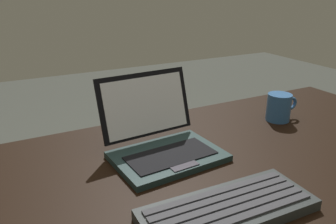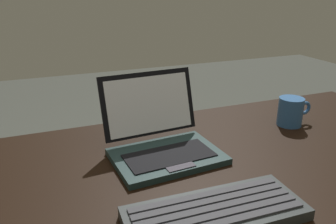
{
  "view_description": "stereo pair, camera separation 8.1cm",
  "coord_description": "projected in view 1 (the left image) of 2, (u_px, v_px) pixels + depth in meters",
  "views": [
    {
      "loc": [
        -0.38,
        -0.61,
        1.15
      ],
      "look_at": [
        -0.03,
        0.06,
        0.87
      ],
      "focal_mm": 36.16,
      "sensor_mm": 36.0,
      "label": 1
    },
    {
      "loc": [
        -0.31,
        -0.65,
        1.15
      ],
      "look_at": [
        -0.03,
        0.06,
        0.87
      ],
      "focal_mm": 36.16,
      "sensor_mm": 36.0,
      "label": 2
    }
  ],
  "objects": [
    {
      "name": "desk",
      "position": [
        190.0,
        186.0,
        0.84
      ],
      "size": [
        1.57,
        0.65,
        0.75
      ],
      "color": "black",
      "rests_on": "ground"
    },
    {
      "name": "laptop_front",
      "position": [
        161.0,
        140.0,
        0.84
      ],
      "size": [
        0.27,
        0.25,
        0.19
      ],
      "color": "#1E3332",
      "rests_on": "desk"
    },
    {
      "name": "coffee_mug",
      "position": [
        279.0,
        107.0,
        1.06
      ],
      "size": [
        0.11,
        0.07,
        0.09
      ],
      "color": "#3363A0",
      "rests_on": "desk"
    },
    {
      "name": "external_keyboard",
      "position": [
        228.0,
        209.0,
        0.63
      ],
      "size": [
        0.34,
        0.14,
        0.03
      ],
      "color": "#2C3031",
      "rests_on": "desk"
    }
  ]
}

